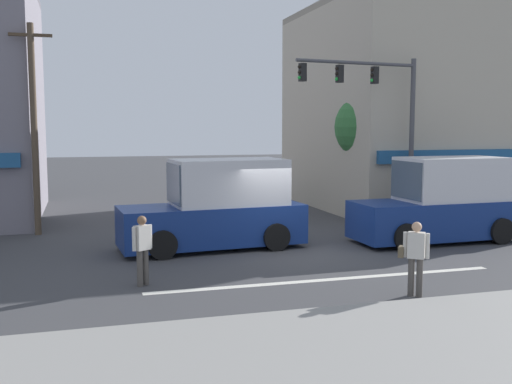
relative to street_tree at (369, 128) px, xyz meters
The scene contains 13 objects.
ground_plane 8.73m from the street_tree, 135.35° to the right, with size 120.00×120.00×0.00m, color #3D3D3F.
lane_marking_stripe 11.28m from the street_tree, 121.84° to the right, with size 9.00×0.24×0.01m, color silver.
sidewalk_curb 15.56m from the street_tree, 111.80° to the right, with size 40.00×5.00×0.16m, color gray.
building_right_corner 5.57m from the street_tree, 32.68° to the left, with size 11.28×10.40×9.30m.
street_tree is the anchor object (origin of this frame).
utility_pole_near_left 12.88m from the street_tree, behind, with size 1.40×0.22×7.21m.
utility_pole_far_right 4.38m from the street_tree, 64.50° to the left, with size 1.40×0.22×8.72m.
traffic_light_mast 3.07m from the street_tree, 107.83° to the right, with size 4.86×0.79×6.20m.
box_truck_crossing_center 8.97m from the street_tree, 148.45° to the right, with size 5.73×2.54×2.75m.
van_crossing_rightbound 7.42m from the street_tree, 147.59° to the left, with size 2.31×4.73×2.11m.
box_truck_crossing_leftbound 5.98m from the street_tree, 90.65° to the right, with size 5.64×2.33×2.75m.
pedestrian_foreground_with_bag 12.05m from the street_tree, 111.76° to the right, with size 0.59×0.57×1.67m.
pedestrian_far_side 13.31m from the street_tree, 140.36° to the right, with size 0.49×0.38×1.67m.
Camera 1 is at (-5.71, -16.79, 3.75)m, focal length 42.00 mm.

